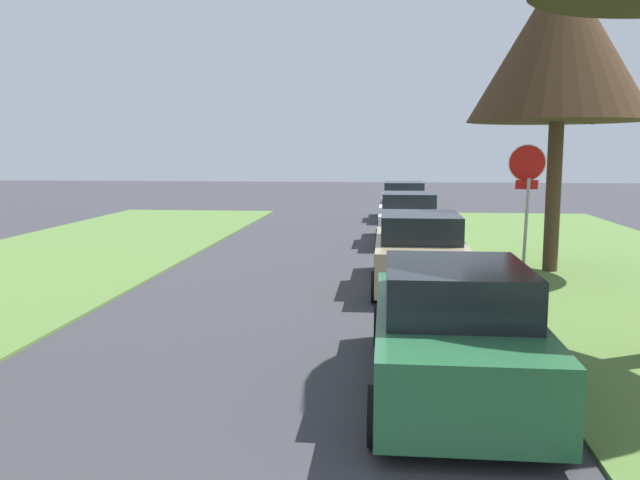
# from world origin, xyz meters

# --- Properties ---
(stop_sign_far) EXTENTS (0.81, 0.35, 2.96)m
(stop_sign_far) POSITION_xyz_m (4.67, 14.24, 2.19)
(stop_sign_far) COLOR #9EA0A5
(stop_sign_far) RESTS_ON grass_verge_right
(street_tree_right_mid_b) EXTENTS (4.10, 4.10, 7.05)m
(street_tree_right_mid_b) POSITION_xyz_m (5.52, 15.35, 5.29)
(street_tree_right_mid_b) COLOR #4D3926
(street_tree_right_mid_b) RESTS_ON grass_verge_right
(parked_sedan_green) EXTENTS (1.95, 4.40, 1.57)m
(parked_sedan_green) POSITION_xyz_m (2.44, 7.29, 0.72)
(parked_sedan_green) COLOR #28663D
(parked_sedan_green) RESTS_ON ground
(parked_sedan_tan) EXTENTS (1.95, 4.40, 1.57)m
(parked_sedan_tan) POSITION_xyz_m (2.34, 13.46, 0.72)
(parked_sedan_tan) COLOR tan
(parked_sedan_tan) RESTS_ON ground
(parked_sedan_white) EXTENTS (1.95, 4.40, 1.57)m
(parked_sedan_white) POSITION_xyz_m (2.33, 20.25, 0.72)
(parked_sedan_white) COLOR white
(parked_sedan_white) RESTS_ON ground
(parked_sedan_silver) EXTENTS (1.95, 4.40, 1.57)m
(parked_sedan_silver) POSITION_xyz_m (2.39, 27.31, 0.72)
(parked_sedan_silver) COLOR #BCBCC1
(parked_sedan_silver) RESTS_ON ground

